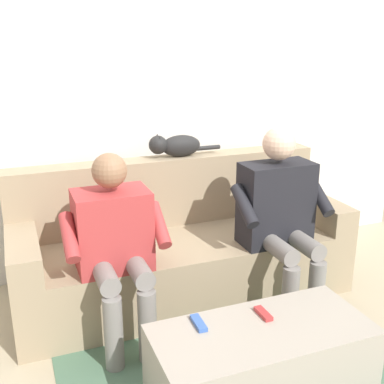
% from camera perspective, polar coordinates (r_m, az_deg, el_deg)
% --- Properties ---
extents(ground_plane, '(8.00, 8.00, 0.00)m').
position_cam_1_polar(ground_plane, '(2.77, 4.30, -18.63)').
color(ground_plane, tan).
extents(back_wall, '(4.40, 0.06, 2.65)m').
position_cam_1_polar(back_wall, '(3.45, -4.60, 12.48)').
color(back_wall, silver).
rests_on(back_wall, ground).
extents(couch, '(2.16, 0.78, 0.88)m').
position_cam_1_polar(couch, '(3.22, -1.36, -6.75)').
color(couch, '#9E896B').
rests_on(couch, ground).
extents(coffee_table, '(1.03, 0.47, 0.38)m').
position_cam_1_polar(coffee_table, '(2.41, 8.24, -19.57)').
color(coffee_table, '#A89E8E').
rests_on(coffee_table, ground).
extents(person_left_seated, '(0.60, 0.52, 1.15)m').
position_cam_1_polar(person_left_seated, '(2.97, 10.51, -2.20)').
color(person_left_seated, black).
rests_on(person_left_seated, ground).
extents(person_right_seated, '(0.56, 0.52, 1.07)m').
position_cam_1_polar(person_right_seated, '(2.65, -9.17, -5.57)').
color(person_right_seated, '#B23838').
rests_on(person_right_seated, ground).
extents(cat_on_backrest, '(0.51, 0.13, 0.16)m').
position_cam_1_polar(cat_on_backrest, '(3.24, -2.01, 5.58)').
color(cat_on_backrest, black).
rests_on(cat_on_backrest, couch).
extents(remote_red, '(0.04, 0.12, 0.02)m').
position_cam_1_polar(remote_red, '(2.39, 8.51, -14.17)').
color(remote_red, '#B73333').
rests_on(remote_red, coffee_table).
extents(remote_blue, '(0.05, 0.13, 0.02)m').
position_cam_1_polar(remote_blue, '(2.30, 0.80, -15.38)').
color(remote_blue, '#3860B7').
rests_on(remote_blue, coffee_table).
extents(floor_rug, '(1.82, 1.41, 0.01)m').
position_cam_1_polar(floor_rug, '(2.61, 6.59, -21.26)').
color(floor_rug, '#4C7056').
rests_on(floor_rug, ground).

